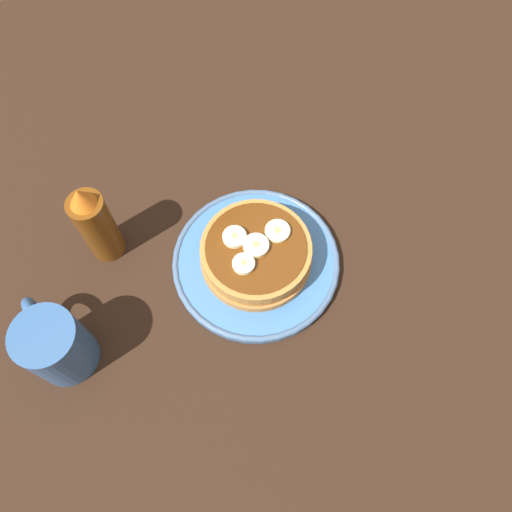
{
  "coord_description": "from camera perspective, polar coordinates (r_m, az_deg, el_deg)",
  "views": [
    {
      "loc": [
        -22.67,
        17.51,
        62.91
      ],
      "look_at": [
        0.0,
        0.0,
        2.6
      ],
      "focal_mm": 35.49,
      "sensor_mm": 36.0,
      "label": 1
    }
  ],
  "objects": [
    {
      "name": "coffee_mug",
      "position": [
        0.65,
        -21.77,
        -9.16
      ],
      "size": [
        11.11,
        7.55,
        9.64
      ],
      "color": "#33598C",
      "rests_on": "ground_plane"
    },
    {
      "name": "pancake_stack",
      "position": [
        0.66,
        0.07,
        0.29
      ],
      "size": [
        15.04,
        14.85,
        4.1
      ],
      "color": "#B7753C",
      "rests_on": "plate"
    },
    {
      "name": "ground_plane",
      "position": [
        0.7,
        0.0,
        -1.43
      ],
      "size": [
        140.0,
        140.0,
        3.0
      ],
      "primitive_type": "cube",
      "color": "black"
    },
    {
      "name": "banana_slice_1",
      "position": [
        0.65,
        -2.43,
        2.13
      ],
      "size": [
        3.08,
        3.08,
        0.93
      ],
      "color": "#F5E7BE",
      "rests_on": "pancake_stack"
    },
    {
      "name": "syrup_bottle",
      "position": [
        0.68,
        -17.59,
        3.45
      ],
      "size": [
        4.61,
        4.61,
        14.34
      ],
      "color": "brown",
      "rests_on": "ground_plane"
    },
    {
      "name": "banana_slice_3",
      "position": [
        0.65,
        2.34,
        2.91
      ],
      "size": [
        3.28,
        3.28,
        0.76
      ],
      "color": "#EBF0B8",
      "rests_on": "pancake_stack"
    },
    {
      "name": "banana_slice_0",
      "position": [
        0.64,
        0.47,
        1.14
      ],
      "size": [
        3.33,
        3.33,
        0.93
      ],
      "color": "#F0EDB7",
      "rests_on": "pancake_stack"
    },
    {
      "name": "banana_slice_2",
      "position": [
        0.63,
        -1.41,
        -0.92
      ],
      "size": [
        2.85,
        2.85,
        0.91
      ],
      "color": "#EDF0C6",
      "rests_on": "pancake_stack"
    },
    {
      "name": "plate",
      "position": [
        0.68,
        0.0,
        -0.64
      ],
      "size": [
        22.62,
        22.62,
        1.5
      ],
      "color": "#3F72B2",
      "rests_on": "ground_plane"
    }
  ]
}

